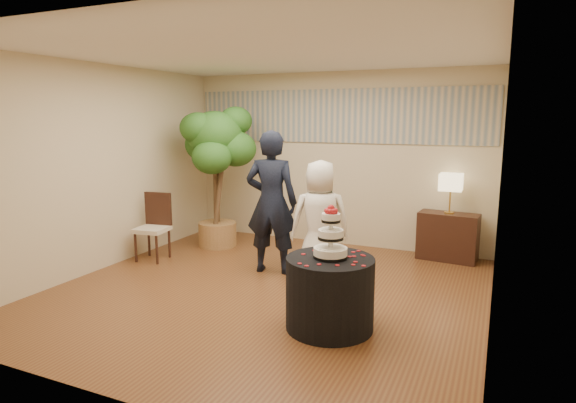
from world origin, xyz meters
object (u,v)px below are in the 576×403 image
at_px(console, 448,237).
at_px(table_lamp, 450,194).
at_px(cake_table, 330,293).
at_px(ficus_tree, 216,176).
at_px(side_chair, 152,227).
at_px(bride, 320,220).
at_px(wedding_cake, 331,232).
at_px(groom, 272,202).

distance_m(console, table_lamp, 0.64).
relative_size(cake_table, ficus_tree, 0.38).
bearing_deg(side_chair, bride, -2.77).
bearing_deg(wedding_cake, console, 74.35).
bearing_deg(bride, console, -156.27).
height_order(wedding_cake, table_lamp, table_lamp).
bearing_deg(groom, ficus_tree, -42.45).
distance_m(bride, ficus_tree, 2.29).
xyz_separation_m(console, ficus_tree, (-3.52, -0.72, 0.80)).
bearing_deg(console, side_chair, -150.28).
relative_size(bride, cake_table, 1.79).
xyz_separation_m(groom, table_lamp, (2.13, 1.55, 0.03)).
bearing_deg(console, table_lamp, 0.00).
bearing_deg(console, cake_table, -100.02).
bearing_deg(cake_table, bride, 114.23).
bearing_deg(side_chair, console, 16.62).
bearing_deg(table_lamp, wedding_cake, -105.65).
height_order(groom, console, groom).
bearing_deg(cake_table, side_chair, 160.06).
xyz_separation_m(cake_table, side_chair, (-3.15, 1.14, 0.13)).
bearing_deg(wedding_cake, bride, 114.23).
height_order(bride, cake_table, bride).
bearing_deg(bride, side_chair, -19.24).
relative_size(cake_table, table_lamp, 1.51).
distance_m(wedding_cake, ficus_tree, 3.49).
bearing_deg(cake_table, ficus_tree, 140.82).
relative_size(bride, console, 1.85).
bearing_deg(table_lamp, bride, -132.33).
height_order(groom, ficus_tree, ficus_tree).
xyz_separation_m(groom, console, (2.13, 1.55, -0.61)).
xyz_separation_m(bride, console, (1.43, 1.57, -0.43)).
height_order(groom, wedding_cake, groom).
bearing_deg(ficus_tree, bride, -22.07).
relative_size(table_lamp, side_chair, 0.59).
xyz_separation_m(bride, cake_table, (0.61, -1.35, -0.42)).
distance_m(cake_table, ficus_tree, 3.57).
bearing_deg(wedding_cake, cake_table, 0.00).
bearing_deg(ficus_tree, cake_table, -39.18).
bearing_deg(groom, side_chair, -4.62).
relative_size(groom, ficus_tree, 0.84).
distance_m(ficus_tree, side_chair, 1.33).
bearing_deg(wedding_cake, table_lamp, 74.35).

